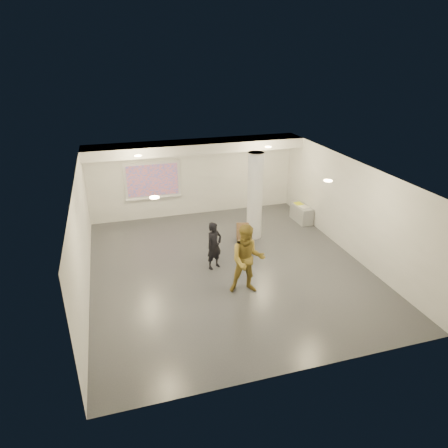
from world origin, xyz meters
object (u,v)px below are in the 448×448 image
object	(u,v)px
credenza	(301,213)
woman	(214,246)
projection_screen	(153,181)
man	(247,259)
column	(255,196)

from	to	relation	value
credenza	woman	bearing A→B (deg)	-150.85
projection_screen	credenza	bearing A→B (deg)	-19.44
man	projection_screen	bearing A→B (deg)	119.10
man	column	bearing A→B (deg)	79.32
credenza	woman	xyz separation A→B (m)	(-4.11, -2.49, 0.42)
woman	man	distance (m)	1.59
column	woman	bearing A→B (deg)	-137.90
projection_screen	woman	bearing A→B (deg)	-74.54
credenza	man	world-z (taller)	man
woman	man	size ratio (longest dim) A/B	0.75
man	credenza	bearing A→B (deg)	60.54
projection_screen	column	bearing A→B (deg)	-40.56
credenza	man	xyz separation A→B (m)	(-3.61, -3.97, 0.66)
projection_screen	man	xyz separation A→B (m)	(1.71, -5.85, -0.56)
column	man	size ratio (longest dim) A/B	1.54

